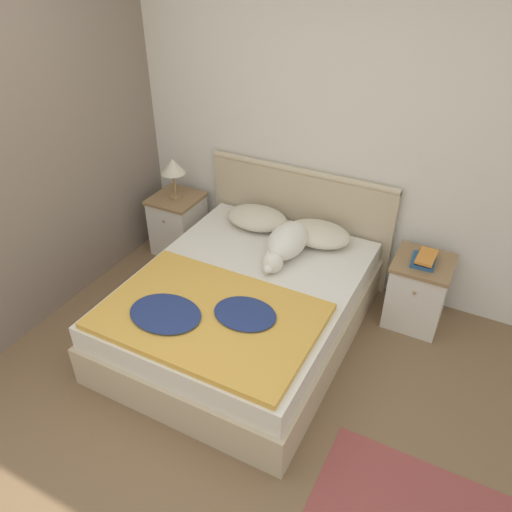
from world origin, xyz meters
The scene contains 14 objects.
ground_plane centered at (0.00, 0.00, 0.00)m, with size 16.00×16.00×0.00m, color brown.
wall_back centered at (0.00, 2.13, 1.27)m, with size 9.00×0.06×2.55m.
wall_side_left centered at (-1.52, 1.05, 1.27)m, with size 0.06×3.10×2.55m.
bed centered at (0.00, 1.06, 0.24)m, with size 1.55×1.95×0.50m.
headboard centered at (0.00, 2.06, 0.51)m, with size 1.63×0.06×0.97m.
nightstand_left centered at (-1.11, 1.81, 0.28)m, with size 0.43×0.44×0.56m.
nightstand_right centered at (1.11, 1.81, 0.28)m, with size 0.43×0.44×0.56m.
pillow_left centered at (-0.27, 1.80, 0.57)m, with size 0.53×0.37×0.15m.
pillow_right centered at (0.28, 1.80, 0.57)m, with size 0.53×0.37×0.15m.
quilt centered at (-0.01, 0.60, 0.52)m, with size 1.40×0.94×0.07m.
dog centered at (0.13, 1.50, 0.61)m, with size 0.28×0.68×0.24m.
book_stack centered at (1.11, 1.79, 0.59)m, with size 0.18×0.23×0.07m.
table_lamp centered at (-1.11, 1.81, 0.85)m, with size 0.22×0.22×0.37m.
rug centered at (1.47, 0.24, 0.00)m, with size 1.04×0.68×0.00m.
Camera 1 is at (1.40, -1.43, 2.65)m, focal length 35.00 mm.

